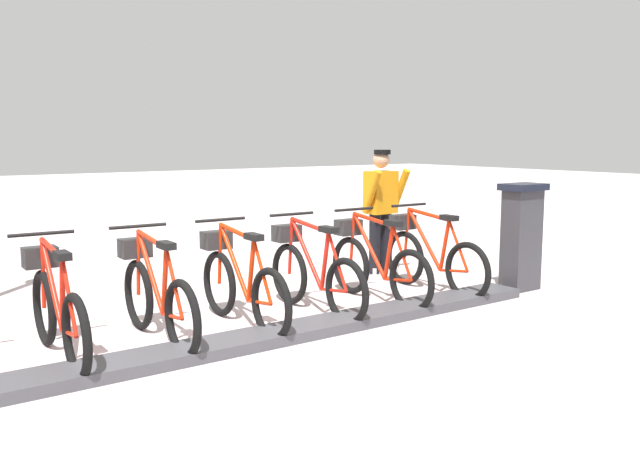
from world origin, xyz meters
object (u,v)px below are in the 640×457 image
at_px(bike_docked_3, 240,282).
at_px(bike_docked_4, 155,294).
at_px(bike_docked_1, 375,263).
at_px(bike_docked_2, 312,272).
at_px(bike_docked_5, 56,308).
at_px(worker_near_rack, 381,207).
at_px(bike_docked_0, 430,256).
at_px(payment_kiosk, 521,235).

bearing_deg(bike_docked_3, bike_docked_4, 90.00).
distance_m(bike_docked_1, bike_docked_2, 0.85).
bearing_deg(bike_docked_4, bike_docked_3, -90.00).
xyz_separation_m(bike_docked_1, bike_docked_5, (0.00, 3.42, 0.00)).
distance_m(bike_docked_5, worker_near_rack, 4.61).
height_order(bike_docked_5, worker_near_rack, worker_near_rack).
bearing_deg(bike_docked_0, worker_near_rack, -9.15).
xyz_separation_m(bike_docked_1, worker_near_rack, (1.11, -1.03, 0.48)).
height_order(bike_docked_1, bike_docked_4, same).
relative_size(bike_docked_1, worker_near_rack, 1.04).
bearing_deg(bike_docked_4, bike_docked_5, 90.00).
relative_size(bike_docked_3, worker_near_rack, 1.04).
bearing_deg(worker_near_rack, payment_kiosk, -155.71).
xyz_separation_m(payment_kiosk, bike_docked_0, (0.57, 0.94, -0.24)).
xyz_separation_m(bike_docked_0, worker_near_rack, (1.11, -0.18, 0.48)).
bearing_deg(bike_docked_5, bike_docked_2, -90.00).
bearing_deg(bike_docked_2, bike_docked_3, 90.00).
distance_m(bike_docked_0, bike_docked_1, 0.85).
bearing_deg(worker_near_rack, bike_docked_2, 120.49).
relative_size(bike_docked_2, worker_near_rack, 1.04).
height_order(bike_docked_4, bike_docked_5, same).
relative_size(payment_kiosk, bike_docked_3, 0.74).
xyz_separation_m(payment_kiosk, worker_near_rack, (1.68, 0.76, 0.24)).
xyz_separation_m(bike_docked_0, bike_docked_3, (0.00, 2.56, 0.00)).
height_order(bike_docked_3, worker_near_rack, worker_near_rack).
bearing_deg(bike_docked_5, bike_docked_3, -90.00).
bearing_deg(bike_docked_3, worker_near_rack, -67.93).
bearing_deg(bike_docked_0, bike_docked_4, 90.00).
bearing_deg(bike_docked_1, bike_docked_2, 90.00).
bearing_deg(payment_kiosk, bike_docked_0, 58.66).
bearing_deg(bike_docked_3, bike_docked_2, -90.00).
xyz_separation_m(bike_docked_1, bike_docked_2, (0.00, 0.85, 0.00)).
bearing_deg(bike_docked_4, bike_docked_1, -90.00).
height_order(bike_docked_1, bike_docked_2, same).
relative_size(bike_docked_1, bike_docked_3, 1.00).
xyz_separation_m(payment_kiosk, bike_docked_2, (0.57, 2.65, -0.24)).
bearing_deg(bike_docked_4, bike_docked_0, -90.00).
bearing_deg(bike_docked_1, bike_docked_3, 90.00).
height_order(bike_docked_0, worker_near_rack, worker_near_rack).
bearing_deg(bike_docked_2, bike_docked_0, -90.00).
xyz_separation_m(bike_docked_2, bike_docked_3, (0.00, 0.85, 0.00)).
height_order(payment_kiosk, bike_docked_2, payment_kiosk).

